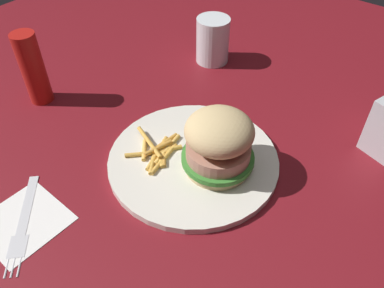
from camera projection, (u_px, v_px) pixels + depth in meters
The scene contains 8 objects.
ground_plane at pixel (193, 163), 0.64m from camera, with size 1.60×1.60×0.00m, color maroon.
plate at pixel (192, 160), 0.64m from camera, with size 0.28×0.28×0.01m, color silver.
sandwich at pixel (219, 143), 0.58m from camera, with size 0.11×0.11×0.10m.
fries_pile at pixel (158, 151), 0.63m from camera, with size 0.10×0.09×0.01m.
napkin at pixel (24, 221), 0.55m from camera, with size 0.11×0.11×0.00m, color white.
fork at pixel (23, 221), 0.55m from camera, with size 0.13×0.13×0.00m.
drink_glass at pixel (213, 42), 0.84m from camera, with size 0.07×0.07×0.10m.
ketchup_bottle at pixel (33, 69), 0.72m from camera, with size 0.04×0.04×0.14m, color #B21914.
Camera 1 is at (0.35, 0.28, 0.46)m, focal length 36.19 mm.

